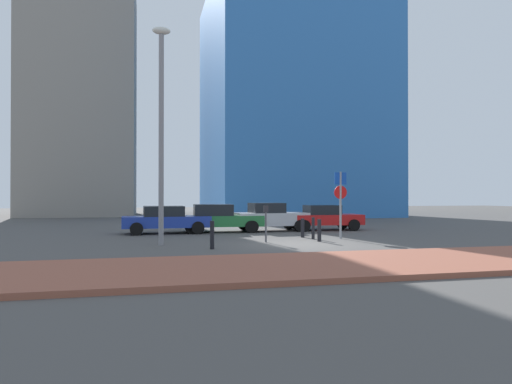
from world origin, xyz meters
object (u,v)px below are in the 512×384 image
object	(u,v)px
parked_car_blue	(166,219)
parking_sign_post	(341,196)
parking_meter	(266,219)
traffic_bollard_mid	(303,228)
street_lamp	(161,119)
traffic_bollard_edge	(313,228)
parked_car_red	(324,217)
traffic_bollard_far	(319,230)
parked_car_green	(218,218)
parked_car_silver	(270,217)
traffic_bollard_near	(212,235)

from	to	relation	value
parked_car_blue	parking_sign_post	distance (m)	9.03
parking_meter	traffic_bollard_mid	world-z (taller)	parking_meter
street_lamp	parking_sign_post	bearing A→B (deg)	6.25
traffic_bollard_mid	traffic_bollard_edge	distance (m)	0.90
parking_sign_post	traffic_bollard_edge	distance (m)	1.90
parked_car_red	parking_meter	xyz separation A→B (m)	(-4.88, -5.67, 0.26)
parked_car_blue	parking_sign_post	size ratio (longest dim) A/B	1.48
traffic_bollard_far	traffic_bollard_mid	bearing A→B (deg)	91.39
parked_car_green	parking_meter	size ratio (longest dim) A/B	3.02
parked_car_blue	traffic_bollard_far	distance (m)	8.42
parked_car_silver	traffic_bollard_far	distance (m)	6.00
parked_car_blue	traffic_bollard_mid	xyz separation A→B (m)	(6.12, -3.75, -0.29)
parked_car_blue	parked_car_green	size ratio (longest dim) A/B	0.97
parked_car_green	parking_meter	bearing A→B (deg)	-78.81
parked_car_green	parked_car_red	distance (m)	6.02
parked_car_silver	parking_sign_post	world-z (taller)	parking_sign_post
parked_car_silver	parking_sign_post	distance (m)	5.51
parked_car_blue	parking_meter	world-z (taller)	parking_meter
parking_meter	traffic_bollard_far	bearing A→B (deg)	-5.57
parked_car_silver	traffic_bollard_edge	bearing A→B (deg)	-82.45
traffic_bollard_near	traffic_bollard_mid	xyz separation A→B (m)	(4.76, 3.64, -0.07)
parked_car_blue	parked_car_red	distance (m)	8.77
parking_meter	parked_car_silver	bearing A→B (deg)	72.83
parked_car_blue	parked_car_red	size ratio (longest dim) A/B	1.05
parked_car_blue	street_lamp	bearing A→B (deg)	-94.05
parking_sign_post	traffic_bollard_mid	size ratio (longest dim) A/B	3.44
street_lamp	traffic_bollard_edge	world-z (taller)	street_lamp
traffic_bollard_edge	traffic_bollard_mid	bearing A→B (deg)	102.06
parked_car_green	traffic_bollard_far	xyz separation A→B (m)	(3.42, -5.98, -0.28)
parked_car_red	traffic_bollard_edge	distance (m)	5.39
parking_meter	street_lamp	world-z (taller)	street_lamp
parking_sign_post	traffic_bollard_near	size ratio (longest dim) A/B	2.94
parked_car_blue	parking_sign_post	bearing A→B (deg)	-32.37
parked_car_green	parking_sign_post	world-z (taller)	parking_sign_post
parked_car_silver	street_lamp	bearing A→B (deg)	-135.72
traffic_bollard_mid	traffic_bollard_edge	size ratio (longest dim) A/B	0.90
street_lamp	traffic_bollard_edge	bearing A→B (deg)	8.79
traffic_bollard_mid	parked_car_red	bearing A→B (deg)	55.92
parked_car_green	traffic_bollard_mid	bearing A→B (deg)	-49.85
traffic_bollard_near	traffic_bollard_edge	xyz separation A→B (m)	(4.95, 2.76, -0.03)
parked_car_green	parked_car_red	xyz separation A→B (m)	(6.02, -0.09, -0.03)
parked_car_green	traffic_bollard_near	size ratio (longest dim) A/B	4.49
traffic_bollard_near	parking_meter	bearing A→B (deg)	36.72
parking_meter	traffic_bollard_far	size ratio (longest dim) A/B	1.62
parking_sign_post	traffic_bollard_far	bearing A→B (deg)	-146.25
parked_car_red	traffic_bollard_mid	size ratio (longest dim) A/B	4.84
parking_sign_post	traffic_bollard_mid	xyz separation A→B (m)	(-1.44, 1.05, -1.47)
parked_car_blue	traffic_bollard_mid	distance (m)	7.18
parked_car_red	traffic_bollard_mid	bearing A→B (deg)	-124.08
traffic_bollard_near	traffic_bollard_mid	world-z (taller)	traffic_bollard_near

